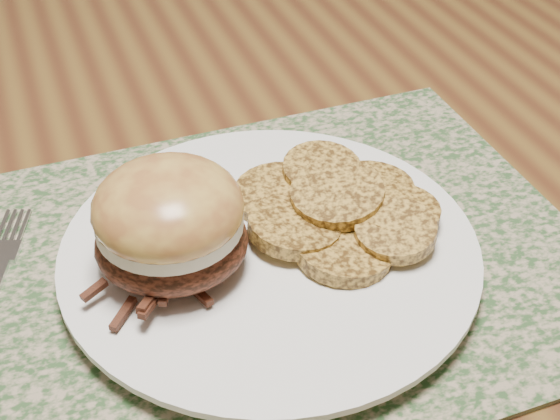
% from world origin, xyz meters
% --- Properties ---
extents(placemat, '(0.45, 0.33, 0.00)m').
position_xyz_m(placemat, '(0.27, -0.08, 0.75)').
color(placemat, '#2E4E28').
rests_on(placemat, dining_table).
extents(dinner_plate, '(0.26, 0.26, 0.02)m').
position_xyz_m(dinner_plate, '(0.28, -0.08, 0.76)').
color(dinner_plate, white).
rests_on(dinner_plate, placemat).
extents(pork_sandwich, '(0.12, 0.12, 0.07)m').
position_xyz_m(pork_sandwich, '(0.22, -0.08, 0.80)').
color(pork_sandwich, black).
rests_on(pork_sandwich, dinner_plate).
extents(roasted_potatoes, '(0.15, 0.16, 0.03)m').
position_xyz_m(roasted_potatoes, '(0.34, -0.07, 0.78)').
color(roasted_potatoes, '#BD8E37').
rests_on(roasted_potatoes, dinner_plate).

